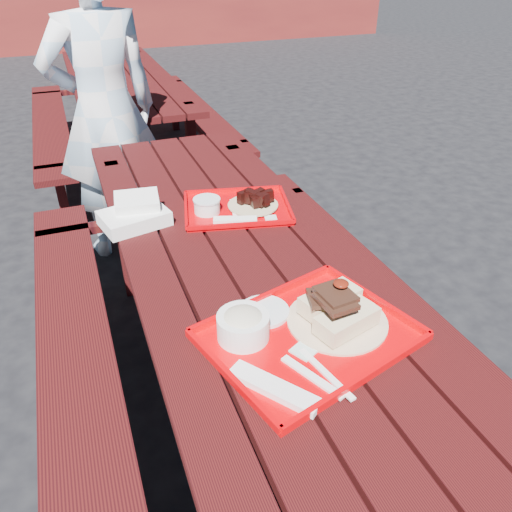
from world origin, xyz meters
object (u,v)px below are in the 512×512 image
at_px(far_tray, 235,207).
at_px(person, 105,111).
at_px(picnic_table_near, 241,297).
at_px(picnic_table_far, 123,100).
at_px(near_tray, 303,324).

distance_m(far_tray, person, 1.25).
relative_size(picnic_table_near, far_tray, 5.25).
distance_m(picnic_table_far, person, 1.37).
height_order(picnic_table_far, near_tray, near_tray).
xyz_separation_m(picnic_table_far, near_tray, (0.01, -3.26, 0.23)).
xyz_separation_m(picnic_table_far, person, (-0.25, -1.31, 0.28)).
relative_size(picnic_table_far, near_tray, 4.06).
bearing_deg(picnic_table_far, person, -100.86).
bearing_deg(person, far_tray, 93.91).
height_order(picnic_table_near, person, person).
height_order(picnic_table_near, far_tray, far_tray).
bearing_deg(near_tray, picnic_table_far, 90.21).
bearing_deg(picnic_table_near, near_tray, -88.51).
bearing_deg(picnic_table_far, far_tray, -88.14).
height_order(picnic_table_near, picnic_table_far, same).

